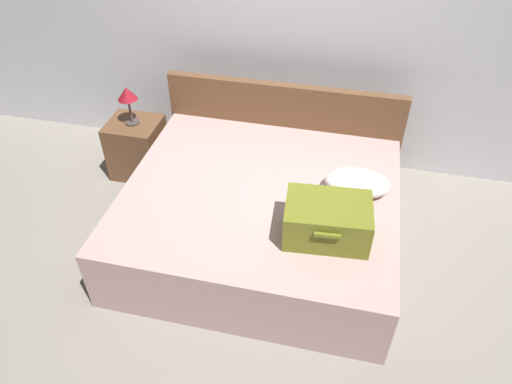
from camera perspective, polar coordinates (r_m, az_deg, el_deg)
The scene contains 8 objects.
ground_plane at distance 3.50m, azimuth -1.00°, elevation -10.34°, with size 12.00×12.00×0.00m, color gray.
back_wall at distance 4.09m, azimuth 4.61°, elevation 20.09°, with size 8.00×0.10×2.60m, color silver.
bed at distance 3.58m, azimuth 0.47°, elevation -2.96°, with size 1.95×1.74×0.50m, color #BC9993.
headboard at distance 4.17m, azimuth 3.22°, elevation 7.33°, with size 1.99×0.08×0.88m, color brown.
hard_case_large at distance 3.04m, azimuth 8.51°, elevation -3.35°, with size 0.56×0.43×0.26m.
pillow_near_headboard at distance 3.44m, azimuth 12.00°, elevation 1.08°, with size 0.46×0.29×0.16m, color white.
nightstand at distance 4.39m, azimuth -13.97°, elevation 5.15°, with size 0.44×0.40×0.52m, color brown.
table_lamp at distance 4.13m, azimuth -15.12°, elevation 11.01°, with size 0.16×0.16×0.33m.
Camera 1 is at (0.55, -2.15, 2.71)m, focal length 33.51 mm.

